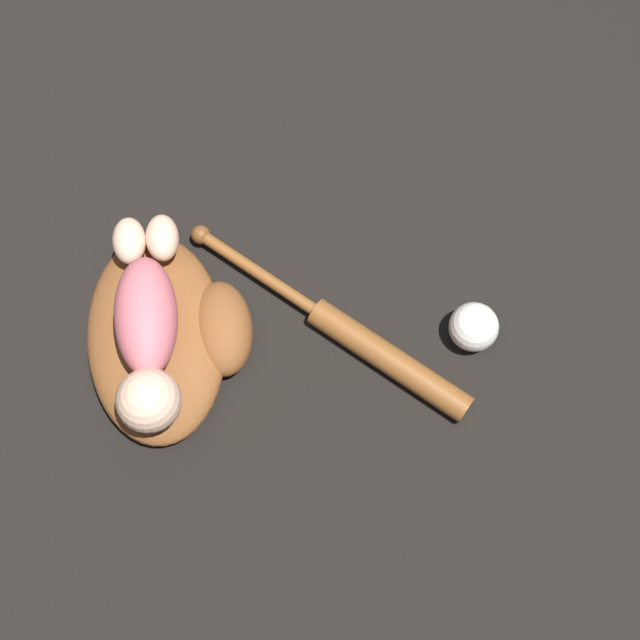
% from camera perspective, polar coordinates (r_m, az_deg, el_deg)
% --- Properties ---
extents(ground_plane, '(6.00, 6.00, 0.00)m').
position_cam_1_polar(ground_plane, '(1.45, -8.86, -3.37)').
color(ground_plane, black).
extents(baseball_glove, '(0.37, 0.28, 0.09)m').
position_cam_1_polar(baseball_glove, '(1.43, -9.74, -0.97)').
color(baseball_glove, brown).
rests_on(baseball_glove, ground).
extents(baby_figure, '(0.36, 0.14, 0.09)m').
position_cam_1_polar(baby_figure, '(1.34, -11.03, -0.52)').
color(baby_figure, '#D16670').
rests_on(baby_figure, baseball_glove).
extents(baseball_bat, '(0.42, 0.38, 0.05)m').
position_cam_1_polar(baseball_bat, '(1.43, 2.68, -1.36)').
color(baseball_bat, brown).
rests_on(baseball_bat, ground).
extents(baseball, '(0.08, 0.08, 0.08)m').
position_cam_1_polar(baseball, '(1.44, 9.81, -0.45)').
color(baseball, white).
rests_on(baseball, ground).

